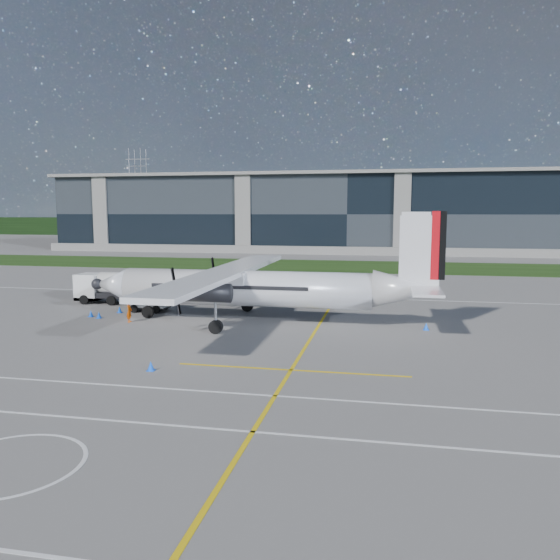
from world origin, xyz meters
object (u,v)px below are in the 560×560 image
object	(u,v)px
pylon_west	(138,192)
turboprop_aircraft	(258,267)
fuel_tanker_truck	(110,288)
safety_cone_nose_stbd	(120,310)
safety_cone_fwd	(91,313)
safety_cone_nose_port	(99,315)
safety_cone_tail	(426,326)
baggage_tug	(150,299)
ground_crew_person	(129,310)
safety_cone_portwing	(151,366)
safety_cone_stbdwing	(267,292)

from	to	relation	value
pylon_west	turboprop_aircraft	distance (m)	164.94
fuel_tanker_truck	pylon_west	bearing A→B (deg)	114.66
safety_cone_nose_stbd	safety_cone_fwd	size ratio (longest dim) A/B	1.00
safety_cone_nose_port	fuel_tanker_truck	bearing A→B (deg)	111.52
safety_cone_tail	baggage_tug	bearing A→B (deg)	172.17
ground_crew_person	safety_cone_nose_port	size ratio (longest dim) A/B	3.56
ground_crew_person	safety_cone_fwd	xyz separation A→B (m)	(-3.85, 1.32, -0.64)
safety_cone_nose_stbd	safety_cone_tail	distance (m)	23.65
turboprop_aircraft	safety_cone_nose_port	distance (m)	12.80
fuel_tanker_truck	safety_cone_nose_port	world-z (taller)	fuel_tanker_truck
ground_crew_person	safety_cone_portwing	world-z (taller)	ground_crew_person
safety_cone_fwd	safety_cone_nose_port	size ratio (longest dim) A/B	1.00
safety_cone_fwd	safety_cone_tail	distance (m)	24.94
turboprop_aircraft	fuel_tanker_truck	xyz separation A→B (m)	(-14.79, 5.71, -2.65)
safety_cone_portwing	baggage_tug	bearing A→B (deg)	114.77
fuel_tanker_truck	safety_cone_nose_port	distance (m)	7.14
pylon_west	safety_cone_nose_port	xyz separation A→B (m)	(66.36, -145.46, -14.75)
safety_cone_portwing	safety_cone_nose_stbd	bearing A→B (deg)	122.62
fuel_tanker_truck	safety_cone_stbdwing	distance (m)	14.54
fuel_tanker_truck	baggage_tug	bearing A→B (deg)	-30.58
pylon_west	safety_cone_portwing	distance (m)	175.50
ground_crew_person	safety_cone_stbdwing	distance (m)	16.28
baggage_tug	safety_cone_fwd	xyz separation A→B (m)	(-3.42, -3.10, -0.71)
pylon_west	safety_cone_nose_port	world-z (taller)	pylon_west
baggage_tug	safety_cone_stbdwing	size ratio (longest dim) A/B	6.41
ground_crew_person	safety_cone_fwd	size ratio (longest dim) A/B	3.56
ground_crew_person	safety_cone_tail	world-z (taller)	ground_crew_person
pylon_west	safety_cone_nose_stbd	distance (m)	158.54
fuel_tanker_truck	safety_cone_tail	world-z (taller)	fuel_tanker_truck
baggage_tug	safety_cone_tail	distance (m)	21.73
safety_cone_tail	safety_cone_stbdwing	bearing A→B (deg)	136.76
turboprop_aircraft	baggage_tug	world-z (taller)	turboprop_aircraft
ground_crew_person	safety_cone_nose_port	distance (m)	3.10
baggage_tug	safety_cone_nose_stbd	xyz separation A→B (m)	(-2.06, -1.12, -0.71)
pylon_west	safety_cone_fwd	size ratio (longest dim) A/B	60.00
safety_cone_portwing	safety_cone_tail	world-z (taller)	same
ground_crew_person	safety_cone_nose_stbd	bearing A→B (deg)	28.21
safety_cone_nose_stbd	safety_cone_tail	world-z (taller)	same
safety_cone_tail	pylon_west	bearing A→B (deg)	121.96
fuel_tanker_truck	safety_cone_nose_stbd	xyz separation A→B (m)	(3.00, -4.12, -1.12)
pylon_west	turboprop_aircraft	size ratio (longest dim) A/B	1.12
fuel_tanker_truck	safety_cone_nose_stbd	world-z (taller)	fuel_tanker_truck
ground_crew_person	safety_cone_tail	bearing A→B (deg)	-94.93
safety_cone_nose_port	safety_cone_tail	bearing A→B (deg)	1.45
safety_cone_nose_port	safety_cone_portwing	bearing A→B (deg)	-51.17
turboprop_aircraft	fuel_tanker_truck	size ratio (longest dim) A/B	3.67
safety_cone_fwd	safety_cone_tail	size ratio (longest dim) A/B	1.00
turboprop_aircraft	safety_cone_stbdwing	size ratio (longest dim) A/B	53.66
baggage_tug	safety_cone_tail	bearing A→B (deg)	-7.83
fuel_tanker_truck	baggage_tug	size ratio (longest dim) A/B	2.28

